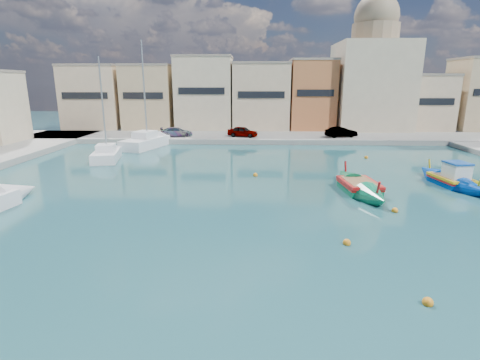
% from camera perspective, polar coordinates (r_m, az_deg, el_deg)
% --- Properties ---
extents(ground, '(160.00, 160.00, 0.00)m').
position_cam_1_polar(ground, '(18.71, 23.43, -9.02)').
color(ground, '#174446').
rests_on(ground, ground).
extents(north_quay, '(80.00, 8.00, 0.60)m').
position_cam_1_polar(north_quay, '(48.87, 10.05, 6.36)').
color(north_quay, gray).
rests_on(north_quay, ground).
extents(north_townhouses, '(83.20, 7.87, 10.19)m').
position_cam_1_polar(north_townhouses, '(56.94, 16.06, 11.92)').
color(north_townhouses, '#CCB08D').
rests_on(north_townhouses, ground).
extents(church_block, '(10.00, 10.00, 19.10)m').
position_cam_1_polar(church_block, '(58.40, 19.43, 15.08)').
color(church_block, beige).
rests_on(church_block, ground).
extents(parked_cars, '(24.53, 2.60, 1.27)m').
position_cam_1_polar(parked_cars, '(46.79, 1.56, 7.35)').
color(parked_cars, '#4C1919').
rests_on(parked_cars, north_quay).
extents(luzzu_blue_cabin, '(2.91, 7.80, 2.70)m').
position_cam_1_polar(luzzu_blue_cabin, '(30.67, 29.51, -0.11)').
color(luzzu_blue_cabin, '#003BA5').
rests_on(luzzu_blue_cabin, ground).
extents(luzzu_green, '(2.85, 8.26, 2.55)m').
position_cam_1_polar(luzzu_green, '(26.40, 17.69, -1.12)').
color(luzzu_green, '#0B774C').
rests_on(luzzu_green, ground).
extents(yacht_north, '(5.21, 9.72, 12.50)m').
position_cam_1_polar(yacht_north, '(45.38, -12.88, 5.85)').
color(yacht_north, white).
rests_on(yacht_north, ground).
extents(yacht_midnorth, '(3.63, 7.47, 10.18)m').
position_cam_1_polar(yacht_midnorth, '(39.10, -19.31, 3.89)').
color(yacht_midnorth, white).
rests_on(yacht_midnorth, ground).
extents(mooring_buoys, '(18.12, 25.29, 0.36)m').
position_cam_1_polar(mooring_buoys, '(23.66, 21.46, -3.74)').
color(mooring_buoys, orange).
rests_on(mooring_buoys, ground).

